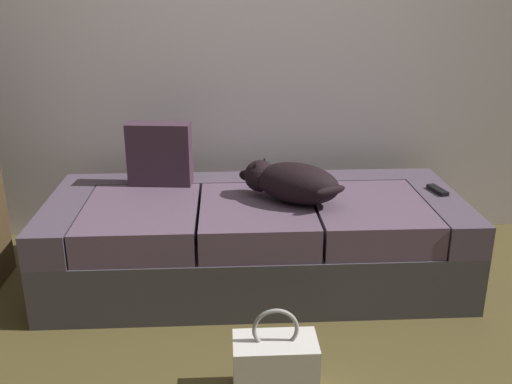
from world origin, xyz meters
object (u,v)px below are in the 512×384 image
at_px(dog_dark, 290,182).
at_px(handbag, 275,366).
at_px(tv_remote, 438,190).
at_px(couch, 255,239).
at_px(throw_pillow, 160,154).

relative_size(dog_dark, handbag, 1.46).
bearing_deg(tv_remote, handbag, -146.46).
height_order(dog_dark, tv_remote, dog_dark).
relative_size(couch, throw_pillow, 6.27).
distance_m(throw_pillow, handbag, 1.40).
bearing_deg(throw_pillow, dog_dark, -24.14).
xyz_separation_m(couch, dog_dark, (0.17, -0.05, 0.34)).
xyz_separation_m(dog_dark, tv_remote, (0.79, 0.09, -0.09)).
distance_m(dog_dark, handbag, 1.00).
xyz_separation_m(couch, handbag, (0.02, -0.94, -0.10)).
distance_m(couch, throw_pillow, 0.69).
bearing_deg(dog_dark, throw_pillow, 155.86).
height_order(couch, throw_pillow, throw_pillow).
bearing_deg(throw_pillow, tv_remote, -8.31).
height_order(dog_dark, handbag, dog_dark).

